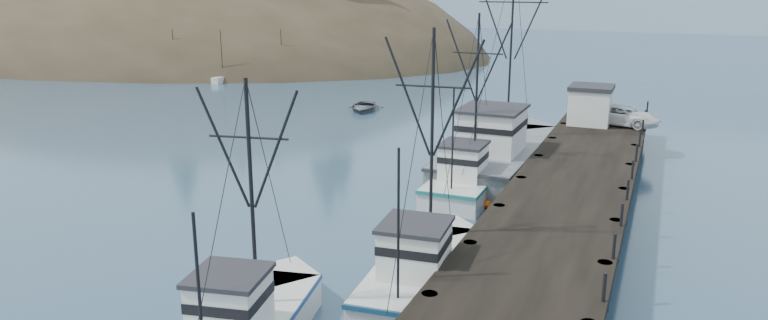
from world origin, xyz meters
TOP-DOWN VIEW (x-y plane):
  - ground at (0.00, 0.00)m, footprint 400.00×400.00m
  - pier at (14.00, 16.00)m, footprint 6.00×44.00m
  - headland at (-74.95, 78.61)m, footprint 134.80×78.00m
  - distant_ridge at (10.00, 170.00)m, footprint 360.00×40.00m
  - distant_ridge_far at (-40.00, 185.00)m, footprint 180.00×25.00m
  - moored_sailboats at (-35.90, 55.47)m, footprint 18.87×15.09m
  - trawler_near at (9.67, 5.38)m, footprint 4.18×10.57m
  - trawler_far at (7.88, 18.51)m, footprint 3.35×10.25m
  - work_vessel at (8.43, 23.83)m, footprint 5.35×17.00m
  - pier_shed at (13.12, 31.57)m, footprint 3.00×3.20m
  - pickup_truck at (15.38, 31.91)m, footprint 5.56×3.63m
  - motorboat at (-8.41, 39.41)m, footprint 4.71×5.71m

SIDE VIEW (x-z plane):
  - headland at x=-74.95m, z-range -30.05..20.95m
  - ground at x=0.00m, z-range 0.00..0.00m
  - distant_ridge at x=10.00m, z-range -13.00..13.00m
  - distant_ridge_far at x=-40.00m, z-range -9.00..9.00m
  - motorboat at x=-8.41m, z-range -0.51..0.51m
  - moored_sailboats at x=-35.90m, z-range -2.84..3.51m
  - trawler_near at x=9.67m, z-range -4.57..6.21m
  - trawler_far at x=7.88m, z-range -4.52..6.16m
  - work_vessel at x=8.43m, z-range -5.80..8.26m
  - pier at x=14.00m, z-range 0.69..2.69m
  - pickup_truck at x=15.38m, z-range 2.00..3.42m
  - pier_shed at x=13.12m, z-range 2.02..4.82m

